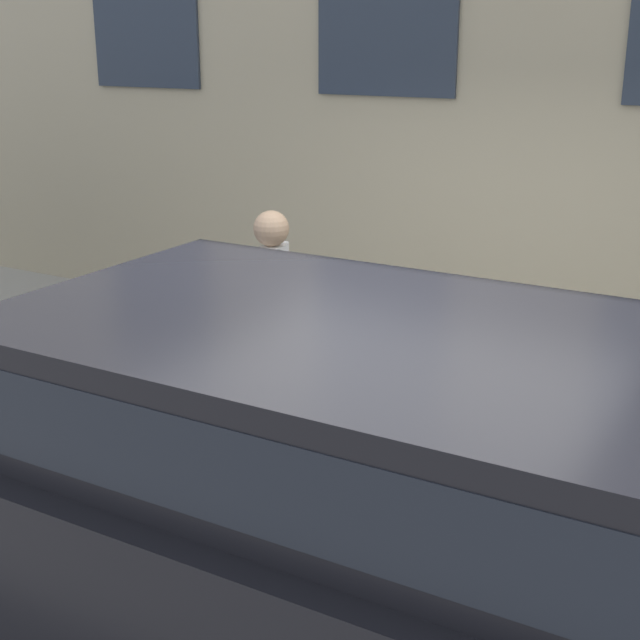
% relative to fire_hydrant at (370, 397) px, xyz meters
% --- Properties ---
extents(ground_plane, '(80.00, 80.00, 0.00)m').
position_rel_fire_hydrant_xyz_m(ground_plane, '(-0.40, -0.28, -0.53)').
color(ground_plane, '#514F4C').
extents(sidewalk, '(2.57, 60.00, 0.15)m').
position_rel_fire_hydrant_xyz_m(sidewalk, '(0.88, -0.28, -0.46)').
color(sidewalk, '#9E9B93').
rests_on(sidewalk, ground_plane).
extents(fire_hydrant, '(0.38, 0.48, 0.75)m').
position_rel_fire_hydrant_xyz_m(fire_hydrant, '(0.00, 0.00, 0.00)').
color(fire_hydrant, gray).
rests_on(fire_hydrant, sidewalk).
extents(person, '(0.36, 0.24, 1.49)m').
position_rel_fire_hydrant_xyz_m(person, '(0.12, 0.81, 0.51)').
color(person, '#998466').
rests_on(person, sidewalk).
extents(parked_truck_charcoal_near, '(2.10, 4.81, 1.62)m').
position_rel_fire_hydrant_xyz_m(parked_truck_charcoal_near, '(-1.65, -0.67, 0.40)').
color(parked_truck_charcoal_near, black).
rests_on(parked_truck_charcoal_near, ground_plane).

